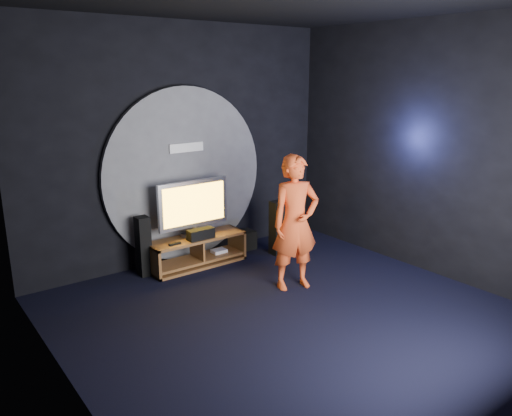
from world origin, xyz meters
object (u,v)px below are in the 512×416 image
(tv, at_px, (193,206))
(tower_speaker_right, at_px, (277,228))
(tower_speaker_left, at_px, (144,246))
(subwoofer, at_px, (246,240))
(player, at_px, (295,223))
(media_console, at_px, (198,253))

(tv, xyz_separation_m, tower_speaker_right, (1.25, -0.39, -0.48))
(tower_speaker_left, distance_m, subwoofer, 1.81)
(subwoofer, bearing_deg, tv, -174.06)
(tower_speaker_right, distance_m, player, 1.34)
(tv, height_order, player, player)
(tv, bearing_deg, player, -66.47)
(media_console, bearing_deg, tower_speaker_right, -14.77)
(tv, xyz_separation_m, tower_speaker_left, (-0.78, 0.07, -0.48))
(media_console, relative_size, tower_speaker_left, 1.71)
(tower_speaker_left, xyz_separation_m, tower_speaker_right, (2.03, -0.46, 0.00))
(player, bearing_deg, tower_speaker_left, 147.92)
(tower_speaker_right, height_order, player, player)
(media_console, bearing_deg, subwoofer, 9.75)
(tower_speaker_left, relative_size, player, 0.48)
(tower_speaker_left, bearing_deg, tower_speaker_right, -12.91)
(tv, distance_m, subwoofer, 1.26)
(subwoofer, bearing_deg, media_console, -170.25)
(subwoofer, height_order, player, player)
(media_console, distance_m, player, 1.72)
(tv, height_order, subwoofer, tv)
(tv, relative_size, player, 0.63)
(player, bearing_deg, tower_speaker_right, 77.19)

